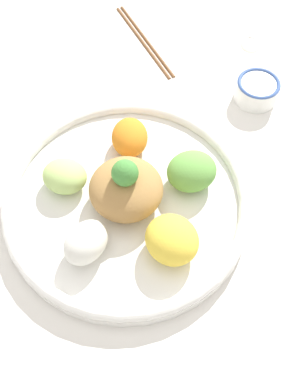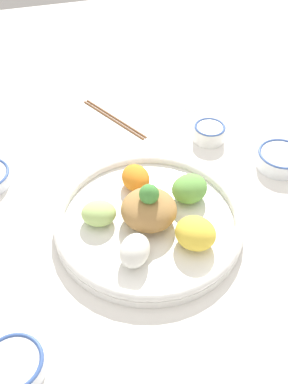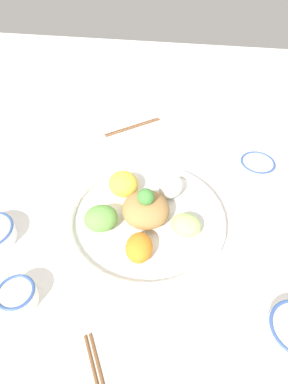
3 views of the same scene
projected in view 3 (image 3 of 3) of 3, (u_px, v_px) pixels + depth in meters
ground_plane at (144, 231)px, 0.81m from camera, size 2.40×2.40×0.00m
salad_platter at (144, 216)px, 0.81m from camera, size 0.40×0.40×0.12m
sauce_bowl_dark at (257, 166)px, 0.95m from camera, size 0.10×0.10×0.04m
rice_bowl_plain at (17, 296)px, 0.67m from camera, size 0.08×0.08×0.04m
chopsticks_pair_far at (133, 126)px, 1.12m from camera, size 0.18×0.14×0.01m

